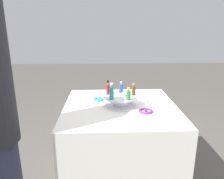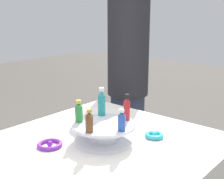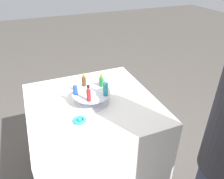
{
  "view_description": "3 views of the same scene",
  "coord_description": "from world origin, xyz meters",
  "px_view_note": "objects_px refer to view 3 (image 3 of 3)",
  "views": [
    {
      "loc": [
        0.13,
        1.6,
        1.33
      ],
      "look_at": [
        0.07,
        0.04,
        0.86
      ],
      "focal_mm": 35.0,
      "sensor_mm": 36.0,
      "label": 1
    },
    {
      "loc": [
        -0.89,
        -0.81,
        1.25
      ],
      "look_at": [
        0.18,
        0.11,
        0.88
      ],
      "focal_mm": 50.0,
      "sensor_mm": 36.0,
      "label": 2
    },
    {
      "loc": [
        1.22,
        -0.34,
        1.57
      ],
      "look_at": [
        0.15,
        0.09,
        0.88
      ],
      "focal_mm": 35.0,
      "sensor_mm": 36.0,
      "label": 3
    }
  ],
  "objects_px": {
    "bottle_brown": "(84,80)",
    "ribbon_bow_teal": "(80,120)",
    "bottle_blue": "(75,89)",
    "bottle_green": "(101,81)",
    "bottle_teal": "(106,88)",
    "ribbon_bow_purple": "(101,86)",
    "display_stand": "(92,97)",
    "bottle_red": "(89,94)"
  },
  "relations": [
    {
      "from": "bottle_brown",
      "to": "ribbon_bow_teal",
      "type": "bearing_deg",
      "value": -22.31
    },
    {
      "from": "bottle_blue",
      "to": "ribbon_bow_teal",
      "type": "height_order",
      "value": "bottle_blue"
    },
    {
      "from": "bottle_green",
      "to": "ribbon_bow_teal",
      "type": "bearing_deg",
      "value": -45.06
    },
    {
      "from": "bottle_brown",
      "to": "bottle_teal",
      "type": "height_order",
      "value": "bottle_teal"
    },
    {
      "from": "bottle_blue",
      "to": "bottle_green",
      "type": "height_order",
      "value": "bottle_green"
    },
    {
      "from": "bottle_blue",
      "to": "bottle_green",
      "type": "relative_size",
      "value": 0.93
    },
    {
      "from": "bottle_blue",
      "to": "ribbon_bow_teal",
      "type": "distance_m",
      "value": 0.22
    },
    {
      "from": "bottle_teal",
      "to": "ribbon_bow_purple",
      "type": "xyz_separation_m",
      "value": [
        -0.25,
        0.06,
        -0.13
      ]
    },
    {
      "from": "display_stand",
      "to": "ribbon_bow_purple",
      "type": "relative_size",
      "value": 2.55
    },
    {
      "from": "bottle_teal",
      "to": "ribbon_bow_purple",
      "type": "bearing_deg",
      "value": 166.95
    },
    {
      "from": "bottle_brown",
      "to": "bottle_teal",
      "type": "relative_size",
      "value": 0.73
    },
    {
      "from": "bottle_green",
      "to": "bottle_teal",
      "type": "bearing_deg",
      "value": -7.16
    },
    {
      "from": "bottle_blue",
      "to": "bottle_teal",
      "type": "relative_size",
      "value": 0.69
    },
    {
      "from": "display_stand",
      "to": "bottle_teal",
      "type": "xyz_separation_m",
      "value": [
        0.07,
        0.08,
        0.09
      ]
    },
    {
      "from": "bottle_brown",
      "to": "bottle_blue",
      "type": "relative_size",
      "value": 1.06
    },
    {
      "from": "display_stand",
      "to": "bottle_brown",
      "type": "height_order",
      "value": "bottle_brown"
    },
    {
      "from": "bottle_red",
      "to": "ribbon_bow_purple",
      "type": "bearing_deg",
      "value": 146.52
    },
    {
      "from": "bottle_blue",
      "to": "bottle_green",
      "type": "xyz_separation_m",
      "value": [
        -0.04,
        0.2,
        0.0
      ]
    },
    {
      "from": "display_stand",
      "to": "bottle_brown",
      "type": "xyz_separation_m",
      "value": [
        -0.1,
        -0.02,
        0.08
      ]
    },
    {
      "from": "bottle_green",
      "to": "ribbon_bow_teal",
      "type": "height_order",
      "value": "bottle_green"
    },
    {
      "from": "bottle_teal",
      "to": "ribbon_bow_teal",
      "type": "relative_size",
      "value": 1.52
    },
    {
      "from": "display_stand",
      "to": "ribbon_bow_teal",
      "type": "distance_m",
      "value": 0.22
    },
    {
      "from": "display_stand",
      "to": "bottle_red",
      "type": "relative_size",
      "value": 2.31
    },
    {
      "from": "bottle_red",
      "to": "display_stand",
      "type": "bearing_deg",
      "value": 154.84
    },
    {
      "from": "bottle_teal",
      "to": "display_stand",
      "type": "bearing_deg",
      "value": -133.16
    },
    {
      "from": "bottle_red",
      "to": "bottle_teal",
      "type": "xyz_separation_m",
      "value": [
        -0.02,
        0.12,
        0.01
      ]
    },
    {
      "from": "ribbon_bow_teal",
      "to": "ribbon_bow_purple",
      "type": "bearing_deg",
      "value": 142.55
    },
    {
      "from": "bottle_blue",
      "to": "bottle_red",
      "type": "relative_size",
      "value": 0.77
    },
    {
      "from": "bottle_blue",
      "to": "ribbon_bow_purple",
      "type": "xyz_separation_m",
      "value": [
        -0.16,
        0.24,
        -0.11
      ]
    },
    {
      "from": "bottle_green",
      "to": "bottle_blue",
      "type": "bearing_deg",
      "value": -79.16
    },
    {
      "from": "bottle_blue",
      "to": "bottle_red",
      "type": "xyz_separation_m",
      "value": [
        0.11,
        0.06,
        0.01
      ]
    },
    {
      "from": "display_stand",
      "to": "bottle_brown",
      "type": "relative_size",
      "value": 2.85
    },
    {
      "from": "display_stand",
      "to": "bottle_green",
      "type": "xyz_separation_m",
      "value": [
        -0.05,
        0.09,
        0.08
      ]
    },
    {
      "from": "bottle_green",
      "to": "ribbon_bow_teal",
      "type": "distance_m",
      "value": 0.34
    },
    {
      "from": "bottle_blue",
      "to": "bottle_teal",
      "type": "height_order",
      "value": "bottle_teal"
    },
    {
      "from": "bottle_brown",
      "to": "ribbon_bow_purple",
      "type": "height_order",
      "value": "bottle_brown"
    },
    {
      "from": "bottle_brown",
      "to": "bottle_blue",
      "type": "height_order",
      "value": "bottle_brown"
    },
    {
      "from": "bottle_brown",
      "to": "bottle_teal",
      "type": "distance_m",
      "value": 0.2
    },
    {
      "from": "display_stand",
      "to": "bottle_green",
      "type": "relative_size",
      "value": 2.81
    },
    {
      "from": "bottle_blue",
      "to": "ribbon_bow_teal",
      "type": "xyz_separation_m",
      "value": [
        0.19,
        -0.03,
        -0.11
      ]
    },
    {
      "from": "bottle_teal",
      "to": "ribbon_bow_purple",
      "type": "height_order",
      "value": "bottle_teal"
    },
    {
      "from": "bottle_green",
      "to": "bottle_red",
      "type": "bearing_deg",
      "value": -43.16
    }
  ]
}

